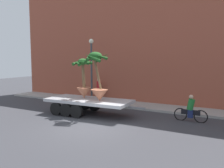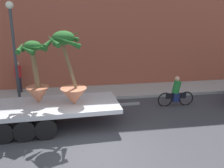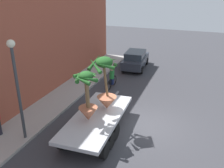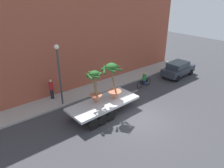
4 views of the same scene
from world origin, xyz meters
name	(u,v)px [view 1 (image 1 of 4)]	position (x,y,z in m)	size (l,w,h in m)	color
ground_plane	(90,127)	(0.00, 0.00, 0.00)	(60.00, 60.00, 0.00)	#38383D
sidewalk	(137,105)	(0.00, 6.10, 0.07)	(24.00, 2.20, 0.15)	#A39E99
building_facade	(146,41)	(0.00, 7.80, 4.83)	(24.00, 1.20, 9.66)	#9E4C38
flatbed_trailer	(85,102)	(-1.86, 2.25, 0.75)	(6.43, 2.46, 0.98)	#B7BABF
potted_palm_rear	(84,81)	(-2.13, 2.48, 2.10)	(1.25, 1.30, 2.53)	#B26647
potted_palm_middle	(98,78)	(-0.82, 2.08, 2.32)	(1.59, 1.48, 2.92)	#B26647
cyclist	(191,110)	(4.29, 3.67, 0.67)	(1.84, 0.34, 1.54)	black
pedestrian_near_gate	(99,88)	(-3.65, 6.68, 1.04)	(0.36, 0.36, 1.71)	black
street_lamp	(91,62)	(-3.42, 5.30, 3.23)	(0.36, 0.36, 4.83)	#383D42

